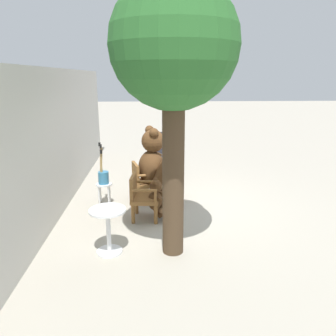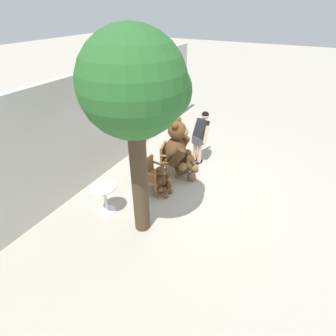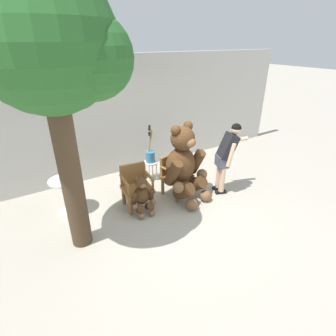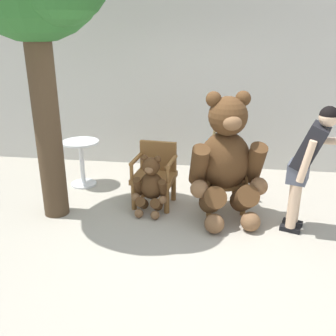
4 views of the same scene
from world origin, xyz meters
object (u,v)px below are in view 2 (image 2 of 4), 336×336
Objects in this scene: wooden_chair_left at (152,174)px; teddy_bear_large at (179,149)px; person_visitor at (201,134)px; round_side_table at (105,196)px; white_stool at (141,157)px; wooden_chair_right at (169,158)px; patio_tree at (138,90)px; teddy_bear_small at (162,180)px; brush_bucket at (141,148)px.

teddy_bear_large is at bearing -15.48° from wooden_chair_left.
round_side_table is (-3.13, 1.00, -0.47)m from person_visitor.
white_stool is (0.78, 0.83, -0.11)m from wooden_chair_left.
round_side_table is at bearing -170.37° from white_stool.
wooden_chair_right is 0.85m from white_stool.
white_stool is 0.12× the size of patio_tree.
teddy_bear_small is at bearing -178.97° from teddy_bear_large.
teddy_bear_large reaches higher than teddy_bear_small.
teddy_bear_large is at bearing 7.45° from patio_tree.
patio_tree reaches higher than person_visitor.
person_visitor is (0.96, -0.52, 0.46)m from wooden_chair_right.
wooden_chair_left is 1.05m from teddy_bear_large.
teddy_bear_small is at bearing -31.97° from round_side_table.
round_side_table is (-2.21, 0.75, -0.35)m from teddy_bear_large.
wooden_chair_right is 1.18m from person_visitor.
person_visitor is 1.76× the size of brush_bucket.
teddy_bear_small is 0.51× the size of person_visitor.
wooden_chair_right is at bearing -79.84° from white_stool.
wooden_chair_left and wooden_chair_right have the same top height.
round_side_table is (-1.23, 0.77, 0.06)m from teddy_bear_small.
wooden_chair_right is 0.22× the size of patio_tree.
patio_tree is at bearing -155.21° from wooden_chair_left.
brush_bucket is at bearing 35.11° from patio_tree.
teddy_bear_small reaches higher than round_side_table.
teddy_bear_large reaches higher than person_visitor.
wooden_chair_right is at bearing -12.68° from round_side_table.
teddy_bear_large reaches higher than wooden_chair_right.
person_visitor is at bearing 0.56° from patio_tree.
teddy_bear_large is 3.55× the size of white_stool.
patio_tree is (-1.19, -0.55, 2.49)m from wooden_chair_left.
wooden_chair_left is at bearing 164.65° from person_visitor.
wooden_chair_left is 1.15m from brush_bucket.
wooden_chair_left is 0.55× the size of person_visitor.
teddy_bear_large is 1.05× the size of person_visitor.
wooden_chair_right is 0.55× the size of person_visitor.
teddy_bear_large is 2.06× the size of teddy_bear_small.
patio_tree is at bearing -86.74° from round_side_table.
person_visitor is 3.32m from round_side_table.
wooden_chair_right is 3.31m from patio_tree.
patio_tree is at bearing -172.55° from teddy_bear_large.
wooden_chair_left is at bearing -21.35° from round_side_table.
wooden_chair_right is (0.93, -0.00, 0.00)m from wooden_chair_left.
teddy_bear_small is (-0.97, -0.02, -0.41)m from teddy_bear_large.
patio_tree is (-1.18, -0.26, 2.56)m from teddy_bear_small.
teddy_bear_large is (0.96, -0.27, 0.34)m from wooden_chair_left.
patio_tree is at bearing -165.50° from wooden_chair_right.
wooden_chair_left is 1.34m from round_side_table.
patio_tree is (-3.07, -0.03, 2.03)m from person_visitor.
teddy_bear_large is 0.96m from person_visitor.
brush_bucket is 0.22× the size of patio_tree.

